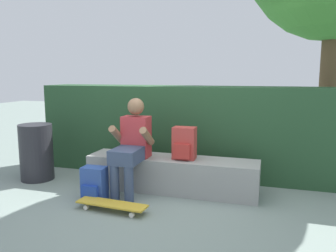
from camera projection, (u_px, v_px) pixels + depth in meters
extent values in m
plane|color=gray|center=(162.00, 202.00, 3.95)|extent=(24.00, 24.00, 0.00)
cube|color=gray|center=(172.00, 174.00, 4.31)|extent=(2.17, 0.48, 0.43)
cube|color=#B73338|center=(136.00, 137.00, 4.30)|extent=(0.34, 0.22, 0.52)
sphere|color=#8C6647|center=(136.00, 106.00, 4.24)|extent=(0.21, 0.21, 0.21)
cube|color=#384766|center=(127.00, 156.00, 4.04)|extent=(0.32, 0.40, 0.17)
cylinder|color=#384766|center=(115.00, 183.00, 3.97)|extent=(0.11, 0.11, 0.43)
cylinder|color=#384766|center=(129.00, 184.00, 3.91)|extent=(0.11, 0.11, 0.43)
cylinder|color=#8C6647|center=(117.00, 135.00, 4.22)|extent=(0.09, 0.33, 0.27)
cylinder|color=#8C6647|center=(147.00, 136.00, 4.11)|extent=(0.09, 0.33, 0.27)
cube|color=gold|center=(112.00, 204.00, 3.68)|extent=(0.81, 0.25, 0.02)
cylinder|color=silver|center=(138.00, 210.00, 3.66)|extent=(0.06, 0.04, 0.05)
cylinder|color=silver|center=(132.00, 215.00, 3.52)|extent=(0.06, 0.04, 0.05)
cylinder|color=silver|center=(94.00, 203.00, 3.86)|extent=(0.06, 0.04, 0.05)
cylinder|color=silver|center=(86.00, 207.00, 3.72)|extent=(0.06, 0.04, 0.05)
cube|color=#B23833|center=(184.00, 143.00, 4.20)|extent=(0.28, 0.18, 0.40)
cube|color=#B22D27|center=(182.00, 151.00, 4.10)|extent=(0.20, 0.05, 0.18)
cube|color=#2D4C99|center=(94.00, 183.00, 3.99)|extent=(0.28, 0.18, 0.40)
cube|color=#1C3CA3|center=(90.00, 193.00, 3.89)|extent=(0.20, 0.05, 0.18)
cube|color=#234528|center=(201.00, 131.00, 4.97)|extent=(4.86, 0.65, 1.30)
cylinder|color=brown|center=(329.00, 78.00, 5.15)|extent=(0.27, 0.27, 2.82)
cylinder|color=#232328|center=(36.00, 152.00, 4.75)|extent=(0.45, 0.45, 0.79)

